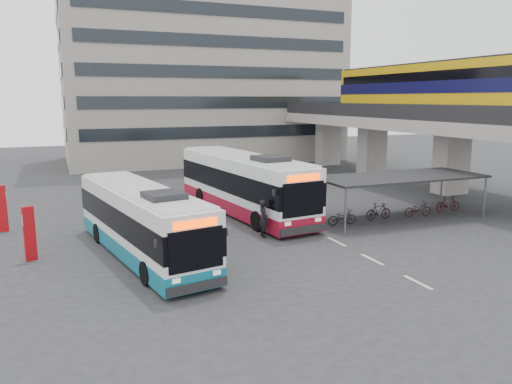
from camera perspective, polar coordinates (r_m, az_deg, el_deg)
name	(u,v)px	position (r m, az deg, el deg)	size (l,w,h in m)	color
ground	(291,247)	(23.96, 4.06, -6.33)	(120.00, 120.00, 0.00)	#28282B
viaduct	(420,108)	(42.16, 18.28, 9.09)	(8.00, 32.00, 9.68)	gray
bike_shelter	(399,191)	(30.48, 15.99, 0.13)	(10.00, 4.00, 2.54)	#595B60
office_block	(201,49)	(59.08, -6.31, 15.93)	(30.00, 15.00, 25.00)	gray
road_markings	(372,260)	(22.73, 13.15, -7.52)	(0.15, 7.60, 0.01)	beige
bus_main	(244,184)	(30.63, -1.43, 0.89)	(4.35, 13.35, 3.88)	white
bus_teal	(142,222)	(22.89, -12.95, -3.35)	(4.43, 11.60, 3.35)	white
pedestrian	(263,219)	(25.41, 0.85, -3.05)	(0.71, 0.46, 1.94)	black
sign_totem_mid	(29,233)	(23.82, -24.47, -4.26)	(0.51, 0.31, 2.42)	#A60A10
sign_totem_north	(2,208)	(29.60, -27.05, -1.63)	(0.54, 0.17, 2.50)	#A60A10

